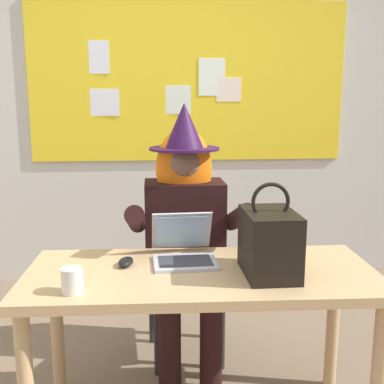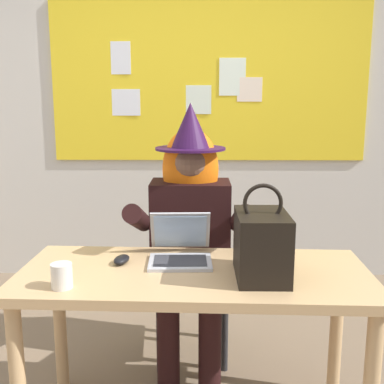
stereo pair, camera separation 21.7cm
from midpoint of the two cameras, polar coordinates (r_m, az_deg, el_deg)
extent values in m
cube|color=beige|center=(3.72, 3.83, 11.50)|extent=(6.37, 0.10, 2.87)
cube|color=yellow|center=(3.66, 3.90, 13.27)|extent=(2.40, 0.02, 1.20)
cube|color=#F4E0C6|center=(3.67, 8.75, 12.23)|extent=(0.19, 0.01, 0.18)
cube|color=white|center=(3.66, 6.68, 13.75)|extent=(0.20, 0.01, 0.28)
cube|color=white|center=(3.64, 2.24, 11.16)|extent=(0.23, 0.02, 0.22)
cube|color=white|center=(3.67, -6.48, 10.78)|extent=(0.24, 0.01, 0.20)
cube|color=white|center=(3.68, -6.95, 15.90)|extent=(0.15, 0.01, 0.24)
cube|color=tan|center=(1.97, 3.47, -10.15)|extent=(1.47, 0.66, 0.04)
cylinder|color=tan|center=(2.42, -13.25, -15.42)|extent=(0.06, 0.06, 0.68)
cylinder|color=tan|center=(2.44, 19.69, -15.59)|extent=(0.06, 0.06, 0.68)
cube|color=black|center=(2.60, 2.22, -10.60)|extent=(0.45, 0.45, 0.04)
cube|color=black|center=(2.71, 1.85, -4.29)|extent=(0.38, 0.07, 0.45)
cylinder|color=#262628|center=(2.57, 6.53, -16.69)|extent=(0.04, 0.04, 0.43)
cylinder|color=#262628|center=(2.54, -1.40, -17.02)|extent=(0.04, 0.04, 0.43)
cylinder|color=#262628|center=(2.87, 5.30, -13.56)|extent=(0.04, 0.04, 0.43)
cylinder|color=#262628|center=(2.84, -1.68, -13.80)|extent=(0.04, 0.04, 0.43)
cylinder|color=black|center=(2.38, 4.94, -18.57)|extent=(0.11, 0.11, 0.47)
cylinder|color=black|center=(2.37, -0.15, -18.60)|extent=(0.11, 0.11, 0.47)
cylinder|color=black|center=(2.41, 4.76, -11.15)|extent=(0.15, 0.42, 0.15)
cylinder|color=black|center=(2.41, -0.08, -11.16)|extent=(0.15, 0.42, 0.15)
cube|color=black|center=(2.53, 2.26, -4.54)|extent=(0.42, 0.26, 0.52)
cylinder|color=black|center=(2.30, 8.66, -3.32)|extent=(0.09, 0.46, 0.24)
cylinder|color=black|center=(2.29, -3.86, -3.30)|extent=(0.09, 0.46, 0.24)
sphere|color=brown|center=(2.46, 2.32, 3.55)|extent=(0.20, 0.20, 0.20)
ellipsoid|color=orange|center=(2.50, 2.30, 2.73)|extent=(0.30, 0.22, 0.44)
cylinder|color=#2D0F38|center=(2.45, 2.34, 5.29)|extent=(0.37, 0.37, 0.01)
cone|color=#2D0F38|center=(2.44, 2.36, 8.05)|extent=(0.21, 0.21, 0.24)
cube|color=#B7B7BC|center=(2.03, 1.64, -8.58)|extent=(0.28, 0.22, 0.01)
cube|color=#333338|center=(2.03, 1.64, -8.37)|extent=(0.23, 0.16, 0.00)
cube|color=#B7B7BC|center=(2.15, 1.45, -4.70)|extent=(0.27, 0.11, 0.19)
cube|color=#99B7E0|center=(2.14, 1.46, -4.89)|extent=(0.24, 0.10, 0.16)
ellipsoid|color=black|center=(2.04, -5.55, -8.23)|extent=(0.08, 0.11, 0.03)
cube|color=black|center=(1.89, 11.76, -6.42)|extent=(0.20, 0.30, 0.26)
torus|color=black|center=(1.85, 11.96, -1.39)|extent=(0.16, 0.02, 0.16)
cylinder|color=silver|center=(1.81, -12.27, -10.00)|extent=(0.08, 0.08, 0.09)
camera|label=1|loc=(0.11, -87.14, 0.56)|focal=43.85mm
camera|label=2|loc=(0.11, 92.86, -0.56)|focal=43.85mm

